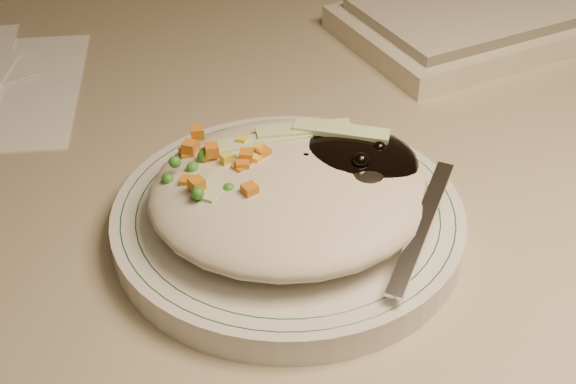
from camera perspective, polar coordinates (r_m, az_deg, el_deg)
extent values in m
cube|color=tan|center=(0.72, 1.22, 4.53)|extent=(1.40, 0.70, 0.04)
cylinder|color=silver|center=(0.56, 0.00, -2.10)|extent=(0.25, 0.25, 0.02)
torus|color=#144723|center=(0.56, 0.00, -1.31)|extent=(0.23, 0.23, 0.00)
torus|color=#144723|center=(0.56, 0.00, -1.31)|extent=(0.21, 0.21, 0.00)
ellipsoid|color=beige|center=(0.54, 0.11, 0.04)|extent=(0.19, 0.18, 0.04)
ellipsoid|color=black|center=(0.56, 4.29, 1.92)|extent=(0.10, 0.09, 0.03)
ellipsoid|color=orange|center=(0.55, -4.90, 0.84)|extent=(0.08, 0.08, 0.02)
sphere|color=black|center=(0.55, 1.28, 2.24)|extent=(0.01, 0.01, 0.01)
sphere|color=black|center=(0.56, 4.02, 2.93)|extent=(0.01, 0.01, 0.01)
sphere|color=black|center=(0.56, 6.50, 3.12)|extent=(0.01, 0.01, 0.01)
sphere|color=black|center=(0.57, 5.41, 3.29)|extent=(0.01, 0.01, 0.01)
sphere|color=black|center=(0.54, 5.17, 2.21)|extent=(0.01, 0.01, 0.01)
sphere|color=black|center=(0.55, 3.96, 2.50)|extent=(0.01, 0.01, 0.01)
sphere|color=black|center=(0.57, 4.77, 3.23)|extent=(0.01, 0.01, 0.01)
cube|color=orange|center=(0.55, -5.44, 2.98)|extent=(0.01, 0.01, 0.01)
cube|color=orange|center=(0.54, -3.42, 0.95)|extent=(0.01, 0.01, 0.01)
cube|color=orange|center=(0.56, -6.99, 3.18)|extent=(0.01, 0.01, 0.01)
cube|color=orange|center=(0.54, -2.98, 2.56)|extent=(0.01, 0.01, 0.01)
cube|color=orange|center=(0.54, -3.25, 1.86)|extent=(0.01, 0.01, 0.01)
cube|color=orange|center=(0.57, -7.19, 2.72)|extent=(0.01, 0.01, 0.01)
cube|color=orange|center=(0.55, -5.69, 2.66)|extent=(0.01, 0.01, 0.01)
cube|color=orange|center=(0.54, -3.41, 1.55)|extent=(0.01, 0.01, 0.01)
cube|color=orange|center=(0.55, -1.81, 2.74)|extent=(0.01, 0.01, 0.01)
cube|color=orange|center=(0.56, -6.47, 4.21)|extent=(0.01, 0.01, 0.01)
cube|color=orange|center=(0.52, -6.51, 0.55)|extent=(0.01, 0.01, 0.01)
cube|color=orange|center=(0.51, -2.73, 0.11)|extent=(0.01, 0.01, 0.01)
cube|color=orange|center=(0.53, -7.14, 0.63)|extent=(0.01, 0.01, 0.01)
cube|color=orange|center=(0.56, -7.07, 2.49)|extent=(0.01, 0.01, 0.01)
sphere|color=#388C28|center=(0.55, -3.43, 2.00)|extent=(0.01, 0.01, 0.01)
sphere|color=#388C28|center=(0.51, -6.43, -0.10)|extent=(0.01, 0.01, 0.01)
sphere|color=#388C28|center=(0.54, -6.82, 1.70)|extent=(0.01, 0.01, 0.01)
sphere|color=#388C28|center=(0.54, -8.06, 2.12)|extent=(0.01, 0.01, 0.01)
sphere|color=#388C28|center=(0.55, -3.82, 2.23)|extent=(0.01, 0.01, 0.01)
sphere|color=#388C28|center=(0.53, -2.57, 0.06)|extent=(0.01, 0.01, 0.01)
sphere|color=#388C28|center=(0.54, -4.93, 1.27)|extent=(0.01, 0.01, 0.01)
sphere|color=#388C28|center=(0.53, -5.37, -0.06)|extent=(0.01, 0.01, 0.01)
sphere|color=#388C28|center=(0.54, -8.53, 0.90)|extent=(0.01, 0.01, 0.01)
sphere|color=#388C28|center=(0.55, -5.83, 2.78)|extent=(0.01, 0.01, 0.01)
sphere|color=#388C28|center=(0.55, -6.04, 2.56)|extent=(0.01, 0.01, 0.01)
sphere|color=#388C28|center=(0.53, -6.56, 0.65)|extent=(0.01, 0.01, 0.01)
sphere|color=#388C28|center=(0.52, -4.22, 0.21)|extent=(0.01, 0.01, 0.01)
sphere|color=#388C28|center=(0.57, -1.73, 3.34)|extent=(0.01, 0.01, 0.01)
cube|color=yellow|center=(0.55, -3.95, 2.21)|extent=(0.01, 0.01, 0.01)
cube|color=yellow|center=(0.54, -2.29, 2.25)|extent=(0.01, 0.01, 0.01)
cube|color=yellow|center=(0.55, -5.11, 2.23)|extent=(0.01, 0.01, 0.01)
cube|color=yellow|center=(0.54, -4.40, 2.35)|extent=(0.01, 0.01, 0.01)
cube|color=yellow|center=(0.54, -4.88, 1.15)|extent=(0.01, 0.01, 0.01)
cube|color=yellow|center=(0.55, -2.18, 3.03)|extent=(0.01, 0.01, 0.01)
cube|color=yellow|center=(0.56, -3.28, 3.61)|extent=(0.01, 0.01, 0.01)
cube|color=yellow|center=(0.54, -3.88, 1.20)|extent=(0.01, 0.01, 0.01)
cube|color=#B2D18C|center=(0.56, -1.74, 3.68)|extent=(0.07, 0.02, 0.00)
cube|color=#B2D18C|center=(0.57, 1.13, 4.46)|extent=(0.07, 0.02, 0.00)
cube|color=#B2D18C|center=(0.54, -4.30, 1.40)|extent=(0.05, 0.06, 0.00)
cube|color=#B2D18C|center=(0.57, 3.83, 4.37)|extent=(0.07, 0.04, 0.00)
ellipsoid|color=silver|center=(0.54, 5.26, 1.33)|extent=(0.06, 0.06, 0.01)
cube|color=silver|center=(0.52, 9.46, -2.45)|extent=(0.07, 0.10, 0.03)
cube|color=beige|center=(0.93, 18.76, 12.66)|extent=(0.52, 0.30, 0.02)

